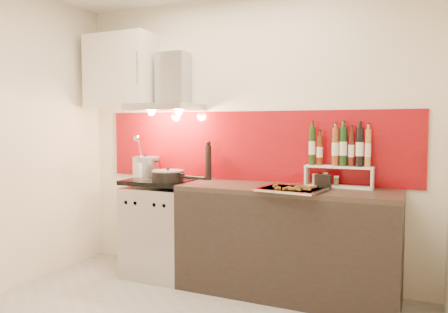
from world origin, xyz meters
The scene contains 13 objects.
back_wall centered at (0.00, 1.40, 1.30)m, with size 3.40×0.02×2.60m, color silver.
backsplash centered at (0.05, 1.39, 1.22)m, with size 3.00×0.02×0.64m, color maroon.
range_stove centered at (-0.70, 1.10, 0.44)m, with size 0.60×0.60×0.91m.
counter centered at (0.50, 1.10, 0.45)m, with size 1.80×0.60×0.90m.
range_hood centered at (-0.70, 1.24, 1.74)m, with size 0.62×0.50×0.61m.
upper_cabinet centered at (-1.25, 1.22, 1.95)m, with size 0.70×0.35×0.72m, color silver.
stock_pot centered at (-0.98, 1.24, 1.01)m, with size 0.27×0.27×0.23m.
saute_pan centered at (-0.55, 0.96, 0.96)m, with size 0.55×0.29×0.13m.
utensil_jar centered at (-0.98, 1.12, 1.02)m, with size 0.09×0.13×0.42m.
pepper_mill centered at (-0.31, 1.28, 1.08)m, with size 0.06×0.06×0.37m.
step_shelf centered at (0.90, 1.28, 1.14)m, with size 0.55×0.15×0.50m.
caddy_box centered at (0.79, 1.13, 0.96)m, with size 0.13×0.06×0.11m, color black.
baking_tray centered at (0.59, 0.91, 0.92)m, with size 0.54×0.44×0.03m.
Camera 1 is at (1.50, -2.36, 1.40)m, focal length 35.00 mm.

